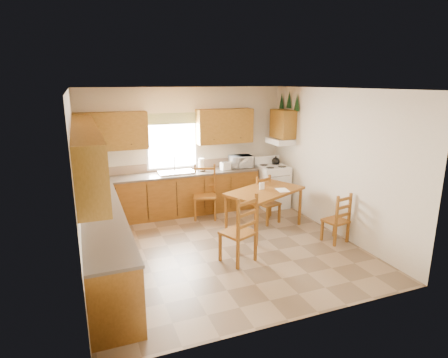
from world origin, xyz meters
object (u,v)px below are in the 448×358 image
object	(u,v)px
microwave	(241,162)
dining_table	(264,210)
chair_near_left	(238,228)
chair_near_right	(336,217)
chair_far_right	(268,200)
chair_far_left	(205,193)
stove	(272,187)

from	to	relation	value
microwave	dining_table	size ratio (longest dim) A/B	0.31
dining_table	chair_near_left	distance (m)	1.46
chair_near_left	chair_near_right	distance (m)	1.94
chair_far_right	dining_table	bearing A→B (deg)	-144.51
chair_far_left	chair_far_right	size ratio (longest dim) A/B	1.19
microwave	dining_table	world-z (taller)	microwave
chair_near_left	chair_far_right	distance (m)	1.85
stove	microwave	world-z (taller)	microwave
chair_near_right	chair_far_right	world-z (taller)	chair_far_right
stove	microwave	bearing A→B (deg)	159.54
dining_table	chair_far_right	size ratio (longest dim) A/B	1.59
chair_near_right	chair_far_right	distance (m)	1.45
dining_table	chair_near_right	xyz separation A→B (m)	(0.93, -0.98, 0.06)
stove	chair_near_left	size ratio (longest dim) A/B	0.83
stove	dining_table	size ratio (longest dim) A/B	0.63
microwave	chair_far_left	bearing A→B (deg)	-153.10
chair_near_right	chair_far_left	world-z (taller)	chair_far_left
chair_near_right	chair_far_right	xyz separation A→B (m)	(-0.68, 1.29, 0.01)
chair_near_right	chair_far_right	size ratio (longest dim) A/B	0.97
dining_table	chair_far_left	size ratio (longest dim) A/B	1.34
stove	chair_near_right	bearing A→B (deg)	-85.53
microwave	chair_near_right	xyz separation A→B (m)	(0.79, -2.44, -0.60)
microwave	chair_near_right	world-z (taller)	microwave
dining_table	chair_far_left	xyz separation A→B (m)	(-0.87, 1.02, 0.16)
microwave	chair_near_right	size ratio (longest dim) A/B	0.50
stove	chair_far_right	size ratio (longest dim) A/B	1.00
chair_far_left	stove	bearing A→B (deg)	24.89
dining_table	chair_near_left	world-z (taller)	chair_near_left
stove	chair_near_left	xyz separation A→B (m)	(-1.82, -2.23, 0.09)
chair_near_left	chair_far_left	distance (m)	2.06
microwave	dining_table	distance (m)	1.61
microwave	chair_far_right	size ratio (longest dim) A/B	0.49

